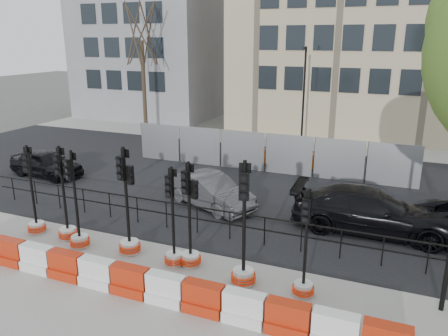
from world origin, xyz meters
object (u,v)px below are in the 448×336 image
at_px(traffic_signal_h, 304,275).
at_px(car_c, 369,211).
at_px(traffic_signal_a, 35,216).
at_px(traffic_signal_d, 129,229).
at_px(car_a, 46,163).

relative_size(traffic_signal_h, car_c, 0.55).
bearing_deg(traffic_signal_h, traffic_signal_a, -175.99).
bearing_deg(traffic_signal_h, traffic_signal_d, -176.75).
distance_m(traffic_signal_h, car_c, 4.95).
bearing_deg(car_c, car_a, 85.66).
xyz_separation_m(traffic_signal_a, car_c, (10.56, 4.49, 0.12)).
relative_size(traffic_signal_a, car_a, 0.79).
height_order(traffic_signal_a, traffic_signal_d, traffic_signal_d).
height_order(traffic_signal_d, car_a, traffic_signal_d).
distance_m(traffic_signal_d, car_a, 9.76).
xyz_separation_m(traffic_signal_a, traffic_signal_d, (3.83, -0.05, 0.17)).
relative_size(traffic_signal_a, traffic_signal_d, 0.91).
distance_m(car_a, car_c, 15.00).
bearing_deg(car_c, traffic_signal_a, 111.22).
distance_m(traffic_signal_a, car_c, 11.47).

